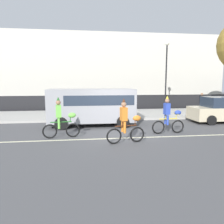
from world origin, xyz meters
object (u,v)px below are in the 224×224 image
(pedestrian_onlooker, at_px, (201,103))
(parked_van_grey, at_px, (93,104))
(parade_cyclist_orange, at_px, (126,124))
(parked_car_beige, at_px, (222,110))
(parade_cyclist_cobalt, at_px, (169,117))
(parade_cyclist_lime, at_px, (61,120))
(street_lamp_post, at_px, (166,66))

(pedestrian_onlooker, bearing_deg, parked_van_grey, -162.73)
(parade_cyclist_orange, relative_size, parked_car_beige, 0.47)
(pedestrian_onlooker, bearing_deg, parade_cyclist_cobalt, -132.22)
(parade_cyclist_lime, xyz_separation_m, parked_van_grey, (1.58, 2.76, 0.44))
(parked_van_grey, distance_m, parked_car_beige, 8.33)
(parade_cyclist_cobalt, xyz_separation_m, parked_car_beige, (4.63, 2.55, -0.06))
(parked_van_grey, relative_size, parked_car_beige, 1.22)
(parked_car_beige, height_order, pedestrian_onlooker, pedestrian_onlooker)
(parade_cyclist_lime, height_order, parade_cyclist_cobalt, same)
(street_lamp_post, bearing_deg, parked_van_grey, -140.61)
(parade_cyclist_lime, distance_m, pedestrian_onlooker, 11.31)
(parade_cyclist_cobalt, height_order, parked_car_beige, parade_cyclist_cobalt)
(parade_cyclist_lime, height_order, pedestrian_onlooker, parade_cyclist_lime)
(parade_cyclist_orange, distance_m, parked_van_grey, 4.22)
(parade_cyclist_orange, distance_m, parade_cyclist_cobalt, 2.86)
(parade_cyclist_orange, relative_size, street_lamp_post, 0.33)
(parade_cyclist_lime, xyz_separation_m, pedestrian_onlooker, (9.95, 5.36, 0.17))
(parade_cyclist_lime, relative_size, pedestrian_onlooker, 1.19)
(parade_cyclist_lime, relative_size, street_lamp_post, 0.33)
(parade_cyclist_lime, height_order, parade_cyclist_orange, same)
(parade_cyclist_orange, relative_size, parade_cyclist_cobalt, 1.00)
(parade_cyclist_lime, height_order, parked_van_grey, parked_van_grey)
(parked_van_grey, height_order, street_lamp_post, street_lamp_post)
(parked_van_grey, bearing_deg, parade_cyclist_cobalt, -34.86)
(parade_cyclist_cobalt, relative_size, street_lamp_post, 0.33)
(parade_cyclist_cobalt, bearing_deg, street_lamp_post, 70.01)
(parade_cyclist_lime, distance_m, parked_van_grey, 3.21)
(parade_cyclist_lime, distance_m, street_lamp_post, 11.96)
(parked_van_grey, height_order, pedestrian_onlooker, parked_van_grey)
(street_lamp_post, bearing_deg, parade_cyclist_lime, -135.01)
(parked_van_grey, xyz_separation_m, parked_car_beige, (8.32, -0.01, -0.50))
(parade_cyclist_orange, relative_size, pedestrian_onlooker, 1.19)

